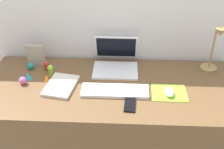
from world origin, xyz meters
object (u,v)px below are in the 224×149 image
picture_frame (36,55)px  mouse (169,92)px  notebook_pad (61,86)px  toy_figurine_pink (23,80)px  cell_phone (130,105)px  toy_figurine_orange (46,78)px  keyboard (115,91)px  toy_figurine_cyan (28,76)px  toy_figurine_teal (31,66)px  toy_figurine_red (47,65)px  desk_lamp (214,51)px  laptop (116,60)px  toy_figurine_lime (50,69)px

picture_frame → mouse: bearing=-19.2°
mouse → picture_frame: size_ratio=0.64×
notebook_pad → toy_figurine_pink: size_ratio=4.66×
cell_phone → toy_figurine_orange: toy_figurine_orange is taller
keyboard → mouse: 0.33m
toy_figurine_orange → picture_frame: bearing=120.3°
notebook_pad → toy_figurine_cyan: (-0.23, 0.08, 0.01)m
keyboard → toy_figurine_cyan: 0.58m
toy_figurine_orange → toy_figurine_teal: bearing=136.5°
toy_figurine_orange → toy_figurine_red: bearing=102.6°
desk_lamp → toy_figurine_red: desk_lamp is taller
laptop → keyboard: size_ratio=0.73×
laptop → toy_figurine_red: laptop is taller
toy_figurine_pink → toy_figurine_orange: (0.14, 0.04, -0.00)m
keyboard → cell_phone: bearing=-53.0°
keyboard → notebook_pad: 0.34m
toy_figurine_teal → notebook_pad: bearing=-38.6°
cell_phone → toy_figurine_red: 0.67m
toy_figurine_pink → toy_figurine_orange: toy_figurine_pink is taller
picture_frame → toy_figurine_red: bearing=-37.2°
notebook_pad → toy_figurine_cyan: toy_figurine_cyan is taller
toy_figurine_teal → keyboard: bearing=-21.8°
keyboard → toy_figurine_orange: size_ratio=9.05×
mouse → notebook_pad: mouse is taller
toy_figurine_teal → desk_lamp: bearing=1.1°
toy_figurine_red → toy_figurine_pink: size_ratio=1.20×
toy_figurine_red → toy_figurine_cyan: bearing=-129.6°
keyboard → toy_figurine_pink: toy_figurine_pink is taller
desk_lamp → notebook_pad: bearing=-167.3°
toy_figurine_lime → toy_figurine_teal: bearing=159.9°
toy_figurine_red → toy_figurine_cyan: (-0.10, -0.12, -0.01)m
toy_figurine_red → desk_lamp: bearing=1.2°
cell_phone → toy_figurine_orange: (-0.53, 0.22, 0.02)m
cell_phone → picture_frame: (-0.65, 0.42, 0.07)m
notebook_pad → toy_figurine_lime: (-0.09, 0.14, 0.03)m
mouse → desk_lamp: size_ratio=0.27×
mouse → toy_figurine_orange: toy_figurine_orange is taller
keyboard → cell_phone: 0.15m
keyboard → toy_figurine_teal: 0.63m
toy_figurine_orange → toy_figurine_cyan: bearing=172.3°
toy_figurine_pink → toy_figurine_red: bearing=56.8°
desk_lamp → toy_figurine_pink: 1.24m
notebook_pad → cell_phone: bearing=-10.3°
picture_frame → toy_figurine_pink: size_ratio=2.92×
desk_lamp → toy_figurine_red: 1.11m
notebook_pad → toy_figurine_pink: (-0.25, 0.02, 0.02)m
laptop → desk_lamp: (0.63, -0.04, 0.11)m
picture_frame → toy_figurine_lime: picture_frame is taller
cell_phone → desk_lamp: bearing=38.5°
notebook_pad → toy_figurine_pink: toy_figurine_pink is taller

